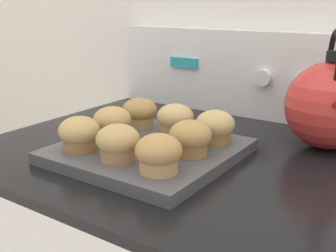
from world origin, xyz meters
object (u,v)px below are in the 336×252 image
at_px(muffin_r0_c0, 79,134).
at_px(muffin_r1_c2, 190,138).
at_px(muffin_r2_c1, 175,119).
at_px(muffin_r0_c2, 159,154).
at_px(muffin_r2_c2, 215,127).
at_px(muffin_r0_c1, 118,143).
at_px(muffin_r2_c0, 140,113).
at_px(muffin_pan, 149,151).
at_px(muffin_r1_c0, 112,122).
at_px(tea_kettle, 329,104).

height_order(muffin_r0_c0, muffin_r1_c2, same).
relative_size(muffin_r1_c2, muffin_r2_c1, 1.00).
xyz_separation_m(muffin_r0_c2, muffin_r2_c1, (-0.09, 0.18, 0.00)).
height_order(muffin_r2_c1, muffin_r2_c2, same).
distance_m(muffin_r0_c1, muffin_r1_c2, 0.13).
bearing_deg(muffin_r1_c2, muffin_r0_c2, -89.98).
distance_m(muffin_r0_c0, muffin_r0_c1, 0.09).
bearing_deg(muffin_r0_c2, muffin_r2_c0, 134.83).
xyz_separation_m(muffin_pan, muffin_r0_c1, (0.00, -0.09, 0.04)).
bearing_deg(muffin_r1_c0, tea_kettle, 34.58).
xyz_separation_m(muffin_pan, muffin_r2_c2, (0.09, 0.09, 0.04)).
bearing_deg(tea_kettle, muffin_r2_c0, -156.89).
height_order(muffin_pan, muffin_r0_c1, muffin_r0_c1).
relative_size(muffin_pan, muffin_r2_c0, 4.12).
distance_m(muffin_r1_c0, muffin_r2_c1, 0.13).
bearing_deg(tea_kettle, muffin_r0_c2, -117.19).
height_order(muffin_r2_c0, tea_kettle, tea_kettle).
bearing_deg(muffin_r1_c0, muffin_r0_c0, -89.91).
relative_size(muffin_r0_c1, muffin_r2_c2, 1.00).
distance_m(muffin_pan, muffin_r1_c0, 0.10).
relative_size(muffin_r0_c0, tea_kettle, 0.32).
distance_m(muffin_r0_c0, muffin_r1_c2, 0.20).
xyz_separation_m(muffin_r0_c1, muffin_r2_c1, (-0.00, 0.18, 0.00)).
bearing_deg(muffin_r2_c2, muffin_r1_c0, -153.73).
height_order(muffin_r0_c1, muffin_r0_c2, same).
xyz_separation_m(muffin_r0_c1, muffin_r1_c0, (-0.09, 0.09, 0.00)).
bearing_deg(muffin_r1_c0, muffin_r0_c2, -27.17).
bearing_deg(muffin_pan, muffin_r1_c0, -179.56).
bearing_deg(muffin_r2_c0, muffin_r0_c1, -62.32).
bearing_deg(muffin_r2_c2, muffin_r2_c1, -179.82).
relative_size(muffin_r2_c1, muffin_r2_c2, 1.00).
bearing_deg(muffin_r2_c1, muffin_r1_c2, -43.98).
distance_m(muffin_r2_c0, muffin_r2_c2, 0.19).
distance_m(muffin_r0_c1, muffin_r2_c0, 0.20).
bearing_deg(muffin_r2_c0, muffin_r0_c0, -89.11).
relative_size(muffin_pan, muffin_r1_c2, 4.12).
xyz_separation_m(muffin_r0_c2, muffin_r2_c0, (-0.18, 0.19, 0.00)).
height_order(muffin_r0_c0, muffin_r2_c2, same).
relative_size(muffin_r1_c0, muffin_r1_c2, 1.00).
bearing_deg(muffin_r0_c0, muffin_r2_c1, 63.16).
height_order(muffin_pan, muffin_r2_c0, muffin_r2_c0).
relative_size(muffin_r2_c2, tea_kettle, 0.32).
xyz_separation_m(muffin_r1_c2, muffin_r2_c1, (-0.09, 0.09, 0.00)).
bearing_deg(muffin_r0_c2, muffin_r0_c0, 179.00).
xyz_separation_m(muffin_pan, muffin_r2_c0, (-0.09, 0.09, 0.04)).
height_order(muffin_r0_c0, muffin_r2_c0, same).
height_order(muffin_r2_c0, muffin_r2_c2, same).
relative_size(muffin_r0_c0, muffin_r2_c0, 1.00).
relative_size(muffin_r0_c0, muffin_r0_c1, 1.00).
bearing_deg(muffin_r2_c1, muffin_r2_c0, 179.04).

